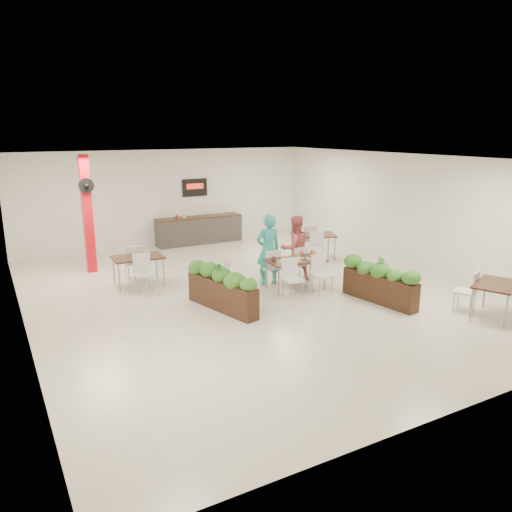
{
  "coord_description": "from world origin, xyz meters",
  "views": [
    {
      "loc": [
        -5.44,
        -10.11,
        3.83
      ],
      "look_at": [
        -0.25,
        -0.68,
        1.1
      ],
      "focal_mm": 35.0,
      "sensor_mm": 36.0,
      "label": 1
    }
  ],
  "objects_px": {
    "red_column": "(87,213)",
    "side_table_b": "(313,238)",
    "side_table_a": "(138,261)",
    "side_table_c": "(496,289)",
    "diner_man": "(268,250)",
    "planter_right": "(380,281)",
    "service_counter": "(199,229)",
    "main_table": "(295,264)",
    "diner_woman": "(295,248)",
    "planter_left": "(222,286)"
  },
  "relations": [
    {
      "from": "red_column",
      "to": "side_table_b",
      "type": "height_order",
      "value": "red_column"
    },
    {
      "from": "side_table_a",
      "to": "side_table_c",
      "type": "distance_m",
      "value": 8.26
    },
    {
      "from": "diner_man",
      "to": "side_table_b",
      "type": "bearing_deg",
      "value": -143.48
    },
    {
      "from": "diner_man",
      "to": "planter_right",
      "type": "xyz_separation_m",
      "value": [
        1.53,
        -2.41,
        -0.39
      ]
    },
    {
      "from": "service_counter",
      "to": "side_table_a",
      "type": "height_order",
      "value": "service_counter"
    },
    {
      "from": "main_table",
      "to": "diner_man",
      "type": "xyz_separation_m",
      "value": [
        -0.39,
        0.65,
        0.27
      ]
    },
    {
      "from": "side_table_a",
      "to": "service_counter",
      "type": "bearing_deg",
      "value": 52.54
    },
    {
      "from": "planter_right",
      "to": "side_table_a",
      "type": "height_order",
      "value": "planter_right"
    },
    {
      "from": "side_table_b",
      "to": "main_table",
      "type": "bearing_deg",
      "value": -111.79
    },
    {
      "from": "main_table",
      "to": "diner_woman",
      "type": "height_order",
      "value": "diner_woman"
    },
    {
      "from": "diner_woman",
      "to": "main_table",
      "type": "bearing_deg",
      "value": 61.58
    },
    {
      "from": "diner_woman",
      "to": "diner_man",
      "type": "bearing_deg",
      "value": 3.66
    },
    {
      "from": "red_column",
      "to": "planter_right",
      "type": "height_order",
      "value": "red_column"
    },
    {
      "from": "planter_left",
      "to": "planter_right",
      "type": "height_order",
      "value": "planter_left"
    },
    {
      "from": "red_column",
      "to": "side_table_a",
      "type": "relative_size",
      "value": 1.95
    },
    {
      "from": "main_table",
      "to": "diner_man",
      "type": "relative_size",
      "value": 0.94
    },
    {
      "from": "diner_woman",
      "to": "side_table_b",
      "type": "bearing_deg",
      "value": -133.08
    },
    {
      "from": "side_table_a",
      "to": "diner_woman",
      "type": "bearing_deg",
      "value": -19.01
    },
    {
      "from": "side_table_b",
      "to": "red_column",
      "type": "bearing_deg",
      "value": -174.1
    },
    {
      "from": "service_counter",
      "to": "planter_right",
      "type": "bearing_deg",
      "value": -80.87
    },
    {
      "from": "service_counter",
      "to": "diner_woman",
      "type": "bearing_deg",
      "value": -84.57
    },
    {
      "from": "red_column",
      "to": "side_table_b",
      "type": "relative_size",
      "value": 1.93
    },
    {
      "from": "diner_man",
      "to": "planter_left",
      "type": "distance_m",
      "value": 2.16
    },
    {
      "from": "diner_woman",
      "to": "planter_right",
      "type": "height_order",
      "value": "diner_woman"
    },
    {
      "from": "side_table_b",
      "to": "side_table_c",
      "type": "distance_m",
      "value": 5.97
    },
    {
      "from": "red_column",
      "to": "side_table_c",
      "type": "height_order",
      "value": "red_column"
    },
    {
      "from": "diner_man",
      "to": "planter_left",
      "type": "relative_size",
      "value": 0.86
    },
    {
      "from": "main_table",
      "to": "planter_right",
      "type": "xyz_separation_m",
      "value": [
        1.14,
        -1.75,
        -0.13
      ]
    },
    {
      "from": "service_counter",
      "to": "diner_woman",
      "type": "relative_size",
      "value": 1.76
    },
    {
      "from": "diner_woman",
      "to": "planter_left",
      "type": "bearing_deg",
      "value": 26.89
    },
    {
      "from": "diner_man",
      "to": "diner_woman",
      "type": "bearing_deg",
      "value": -176.34
    },
    {
      "from": "main_table",
      "to": "planter_left",
      "type": "relative_size",
      "value": 0.81
    },
    {
      "from": "service_counter",
      "to": "planter_left",
      "type": "height_order",
      "value": "service_counter"
    },
    {
      "from": "red_column",
      "to": "planter_left",
      "type": "xyz_separation_m",
      "value": [
        1.89,
        -4.5,
        -1.11
      ]
    },
    {
      "from": "side_table_a",
      "to": "diner_man",
      "type": "bearing_deg",
      "value": -24.3
    },
    {
      "from": "service_counter",
      "to": "planter_left",
      "type": "xyz_separation_m",
      "value": [
        -2.11,
        -6.37,
        0.04
      ]
    },
    {
      "from": "service_counter",
      "to": "main_table",
      "type": "distance_m",
      "value": 5.9
    },
    {
      "from": "main_table",
      "to": "side_table_b",
      "type": "bearing_deg",
      "value": 46.81
    },
    {
      "from": "side_table_b",
      "to": "diner_man",
      "type": "bearing_deg",
      "value": -125.74
    },
    {
      "from": "diner_man",
      "to": "main_table",
      "type": "bearing_deg",
      "value": 124.46
    },
    {
      "from": "main_table",
      "to": "side_table_c",
      "type": "xyz_separation_m",
      "value": [
        2.58,
        -3.65,
        -0.01
      ]
    },
    {
      "from": "planter_left",
      "to": "side_table_b",
      "type": "height_order",
      "value": "planter_left"
    },
    {
      "from": "main_table",
      "to": "diner_woman",
      "type": "xyz_separation_m",
      "value": [
        0.41,
        0.65,
        0.22
      ]
    },
    {
      "from": "red_column",
      "to": "planter_right",
      "type": "bearing_deg",
      "value": -47.91
    },
    {
      "from": "service_counter",
      "to": "diner_man",
      "type": "distance_m",
      "value": 5.27
    },
    {
      "from": "planter_right",
      "to": "side_table_a",
      "type": "relative_size",
      "value": 1.23
    },
    {
      "from": "side_table_b",
      "to": "diner_woman",
      "type": "bearing_deg",
      "value": -115.34
    },
    {
      "from": "diner_woman",
      "to": "side_table_c",
      "type": "distance_m",
      "value": 4.82
    },
    {
      "from": "diner_woman",
      "to": "side_table_b",
      "type": "relative_size",
      "value": 1.03
    },
    {
      "from": "diner_woman",
      "to": "side_table_a",
      "type": "xyz_separation_m",
      "value": [
        -3.7,
        1.51,
        -0.22
      ]
    }
  ]
}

